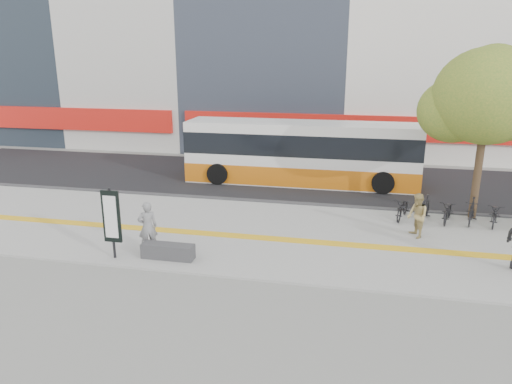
% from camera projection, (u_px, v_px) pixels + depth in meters
% --- Properties ---
extents(ground, '(120.00, 120.00, 0.00)m').
position_uv_depth(ground, '(260.00, 252.00, 15.01)').
color(ground, slate).
rests_on(ground, ground).
extents(sidewalk, '(40.00, 7.00, 0.08)m').
position_uv_depth(sidewalk, '(269.00, 234.00, 16.40)').
color(sidewalk, gray).
rests_on(sidewalk, ground).
extents(tactile_strip, '(40.00, 0.45, 0.01)m').
position_uv_depth(tactile_strip, '(266.00, 238.00, 15.92)').
color(tactile_strip, gold).
rests_on(tactile_strip, sidewalk).
extents(street, '(40.00, 8.00, 0.06)m').
position_uv_depth(street, '(297.00, 180.00, 23.45)').
color(street, black).
rests_on(street, ground).
extents(curb, '(40.00, 0.25, 0.14)m').
position_uv_depth(curb, '(284.00, 203.00, 19.68)').
color(curb, '#343436').
rests_on(curb, ground).
extents(bench, '(1.60, 0.45, 0.45)m').
position_uv_depth(bench, '(168.00, 251.00, 14.32)').
color(bench, '#343436').
rests_on(bench, sidewalk).
extents(signboard, '(0.55, 0.10, 2.20)m').
position_uv_depth(signboard, '(111.00, 218.00, 14.05)').
color(signboard, black).
rests_on(signboard, sidewalk).
extents(street_tree, '(4.40, 3.80, 6.31)m').
position_uv_depth(street_tree, '(486.00, 98.00, 16.83)').
color(street_tree, '#3A291A').
rests_on(street_tree, sidewalk).
extents(bus, '(10.87, 2.58, 2.89)m').
position_uv_depth(bus, '(301.00, 155.00, 22.54)').
color(bus, silver).
rests_on(bus, street).
extents(bicycle_row, '(4.92, 1.67, 0.92)m').
position_uv_depth(bicycle_row, '(459.00, 211.00, 17.30)').
color(bicycle_row, black).
rests_on(bicycle_row, sidewalk).
extents(seated_woman, '(0.70, 0.64, 1.61)m').
position_uv_depth(seated_woman, '(148.00, 227.00, 14.68)').
color(seated_woman, black).
rests_on(seated_woman, sidewalk).
extents(pedestrian_tan, '(0.80, 0.89, 1.51)m').
position_uv_depth(pedestrian_tan, '(417.00, 216.00, 15.83)').
color(pedestrian_tan, tan).
rests_on(pedestrian_tan, sidewalk).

